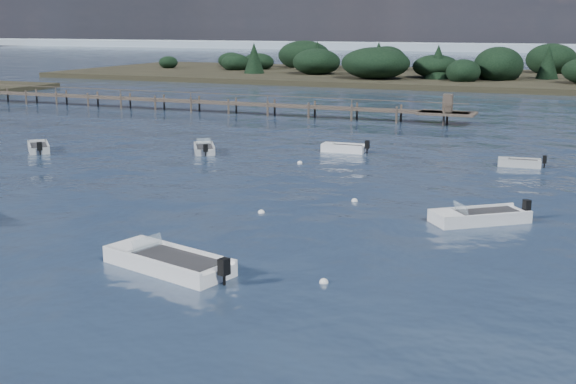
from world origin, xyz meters
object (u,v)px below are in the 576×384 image
at_px(tender_far_grey, 39,149).
at_px(tender_far_white, 343,150).
at_px(jetty, 195,102).
at_px(tender_far_grey_b, 519,164).
at_px(dinghy_mid_white_b, 479,219).
at_px(dinghy_extra_a, 204,150).
at_px(dinghy_mid_white_a, 168,264).

xyz_separation_m(tender_far_grey, tender_far_white, (20.05, 7.94, -0.00)).
bearing_deg(jetty, tender_far_grey, -86.25).
relative_size(tender_far_grey_b, dinghy_mid_white_b, 0.66).
relative_size(dinghy_extra_a, dinghy_mid_white_b, 0.73).
distance_m(dinghy_mid_white_a, tender_far_grey, 28.43).
distance_m(dinghy_mid_white_a, tender_far_white, 26.13).
xyz_separation_m(dinghy_mid_white_a, dinghy_mid_white_b, (9.63, 10.94, -0.01)).
relative_size(dinghy_mid_white_a, dinghy_extra_a, 1.70).
xyz_separation_m(dinghy_extra_a, dinghy_mid_white_b, (20.48, -11.30, 0.00)).
xyz_separation_m(dinghy_mid_white_b, jetty, (-33.17, 32.25, 0.83)).
bearing_deg(tender_far_grey_b, dinghy_mid_white_b, -91.77).
height_order(tender_far_grey_b, tender_far_grey, tender_far_grey).
distance_m(dinghy_extra_a, tender_far_grey, 11.80).
height_order(dinghy_mid_white_a, tender_far_grey, dinghy_mid_white_a).
bearing_deg(tender_far_grey, tender_far_grey_b, 12.64).
distance_m(dinghy_mid_white_a, jetty, 49.19).
height_order(dinghy_extra_a, jetty, jetty).
bearing_deg(dinghy_mid_white_b, tender_far_white, 127.19).
xyz_separation_m(tender_far_grey_b, dinghy_mid_white_b, (-0.44, -14.36, 0.01)).
xyz_separation_m(dinghy_mid_white_a, tender_far_white, (-1.85, 26.07, -0.00)).
distance_m(tender_far_white, jetty, 27.65).
relative_size(dinghy_mid_white_a, tender_far_grey, 1.72).
height_order(tender_far_grey_b, jetty, jetty).
height_order(dinghy_mid_white_b, jetty, jetty).
relative_size(tender_far_grey, tender_far_white, 0.96).
bearing_deg(dinghy_extra_a, dinghy_mid_white_a, -64.01).
relative_size(dinghy_extra_a, jetty, 0.05).
bearing_deg(tender_far_white, jetty, 141.72).
bearing_deg(dinghy_mid_white_a, jetty, 118.59).
bearing_deg(tender_far_grey, dinghy_mid_white_b, -12.84).
relative_size(dinghy_extra_a, tender_far_grey, 1.01).
height_order(tender_far_grey_b, dinghy_mid_white_b, dinghy_mid_white_b).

